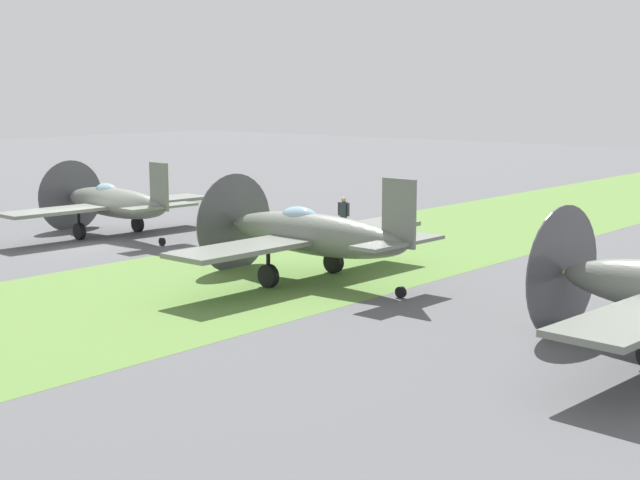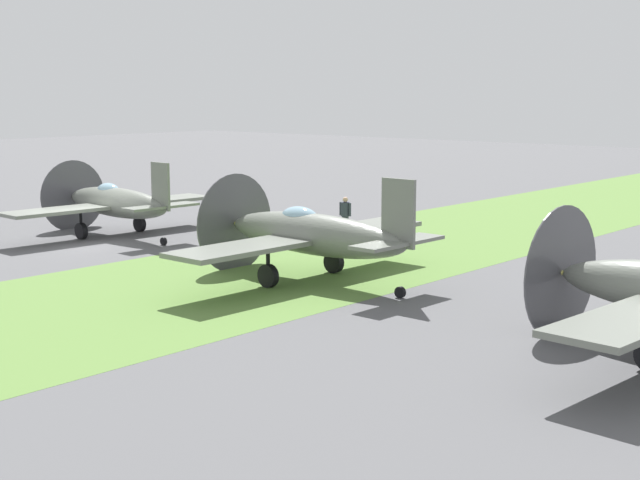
{
  "view_description": "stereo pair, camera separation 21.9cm",
  "coord_description": "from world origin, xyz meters",
  "px_view_note": "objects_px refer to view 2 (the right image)",
  "views": [
    {
      "loc": [
        -22.23,
        -32.06,
        6.33
      ],
      "look_at": [
        0.87,
        -12.36,
        1.4
      ],
      "focal_mm": 51.62,
      "sensor_mm": 36.0,
      "label": 1
    },
    {
      "loc": [
        -22.09,
        -32.22,
        6.33
      ],
      "look_at": [
        0.87,
        -12.36,
        1.4
      ],
      "focal_mm": 51.62,
      "sensor_mm": 36.0,
      "label": 2
    }
  ],
  "objects_px": {
    "airplane_lead": "(115,202)",
    "airplane_wingman": "(311,234)",
    "ground_crew_mechanic": "(345,215)",
    "fuel_drum": "(266,230)",
    "runway_marker_cone": "(310,226)"
  },
  "relations": [
    {
      "from": "airplane_lead",
      "to": "airplane_wingman",
      "type": "relative_size",
      "value": 0.93
    },
    {
      "from": "fuel_drum",
      "to": "airplane_wingman",
      "type": "bearing_deg",
      "value": -126.24
    },
    {
      "from": "airplane_lead",
      "to": "runway_marker_cone",
      "type": "xyz_separation_m",
      "value": [
        6.75,
        -5.47,
        -1.28
      ]
    },
    {
      "from": "fuel_drum",
      "to": "runway_marker_cone",
      "type": "relative_size",
      "value": 2.05
    },
    {
      "from": "ground_crew_mechanic",
      "to": "fuel_drum",
      "type": "height_order",
      "value": "ground_crew_mechanic"
    },
    {
      "from": "airplane_lead",
      "to": "ground_crew_mechanic",
      "type": "xyz_separation_m",
      "value": [
        6.7,
        -7.59,
        -0.59
      ]
    },
    {
      "from": "airplane_wingman",
      "to": "airplane_lead",
      "type": "bearing_deg",
      "value": 83.67
    },
    {
      "from": "airplane_lead",
      "to": "airplane_wingman",
      "type": "height_order",
      "value": "airplane_wingman"
    },
    {
      "from": "ground_crew_mechanic",
      "to": "runway_marker_cone",
      "type": "relative_size",
      "value": 3.93
    },
    {
      "from": "airplane_wingman",
      "to": "fuel_drum",
      "type": "distance_m",
      "value": 8.98
    },
    {
      "from": "airplane_wingman",
      "to": "fuel_drum",
      "type": "relative_size",
      "value": 12.0
    },
    {
      "from": "fuel_drum",
      "to": "runway_marker_cone",
      "type": "bearing_deg",
      "value": 5.8
    },
    {
      "from": "airplane_lead",
      "to": "airplane_wingman",
      "type": "xyz_separation_m",
      "value": [
        -1.69,
        -12.97,
        0.11
      ]
    },
    {
      "from": "airplane_wingman",
      "to": "ground_crew_mechanic",
      "type": "distance_m",
      "value": 10.0
    },
    {
      "from": "airplane_wingman",
      "to": "fuel_drum",
      "type": "height_order",
      "value": "airplane_wingman"
    }
  ]
}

